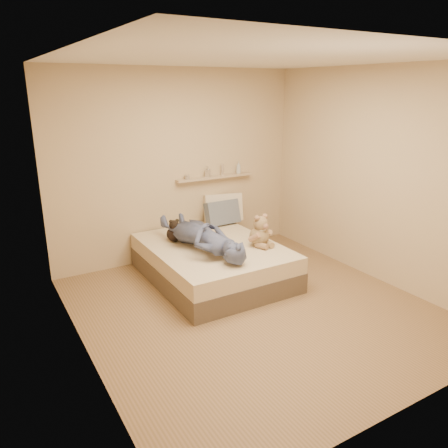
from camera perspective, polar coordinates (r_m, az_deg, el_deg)
room at (r=4.47m, az=4.25°, el=3.97°), size 3.80×3.80×3.80m
bed at (r=5.56m, az=-1.47°, el=-4.93°), size 1.50×1.90×0.45m
game_console at (r=4.97m, az=0.95°, el=-2.91°), size 0.20×0.14×0.06m
teddy_bear at (r=5.41m, az=4.77°, el=-1.17°), size 0.34×0.33×0.41m
dark_plush at (r=5.59m, az=-6.53°, el=-1.02°), size 0.19×0.19×0.30m
pillow_cream at (r=6.40m, az=-0.12°, el=2.15°), size 0.59×0.37×0.42m
pillow_grey at (r=6.25m, az=-0.21°, el=1.48°), size 0.50×0.24×0.37m
person at (r=5.27m, az=-2.85°, el=-1.52°), size 0.70×1.54×0.36m
wall_shelf at (r=6.32m, az=-1.19°, el=6.14°), size 1.20×0.12×0.03m
shelf_bottles at (r=6.35m, az=-0.53°, el=7.04°), size 0.92×0.10×0.18m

